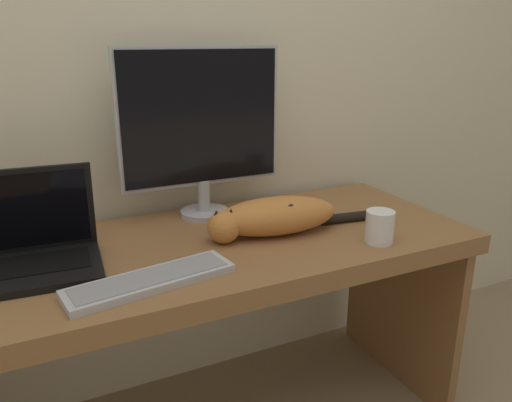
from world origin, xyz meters
TOP-DOWN VIEW (x-y plane):
  - wall_back at (0.00, 0.71)m, footprint 6.40×0.06m
  - desk at (0.00, 0.32)m, footprint 1.79×0.65m
  - monitor at (0.15, 0.55)m, footprint 0.54×0.16m
  - laptop at (-0.39, 0.35)m, footprint 0.34×0.28m
  - external_keyboard at (-0.14, 0.13)m, footprint 0.43×0.18m
  - cat at (0.29, 0.30)m, footprint 0.59×0.20m
  - coffee_mug at (0.54, 0.10)m, footprint 0.08×0.08m

SIDE VIEW (x-z plane):
  - desk at x=0.00m, z-range 0.22..0.92m
  - external_keyboard at x=-0.14m, z-range 0.70..0.72m
  - coffee_mug at x=0.54m, z-range 0.70..0.80m
  - laptop at x=-0.39m, z-range 0.62..0.89m
  - cat at x=0.29m, z-range 0.70..0.82m
  - monitor at x=0.15m, z-range 0.73..1.29m
  - wall_back at x=0.00m, z-range 0.00..2.60m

